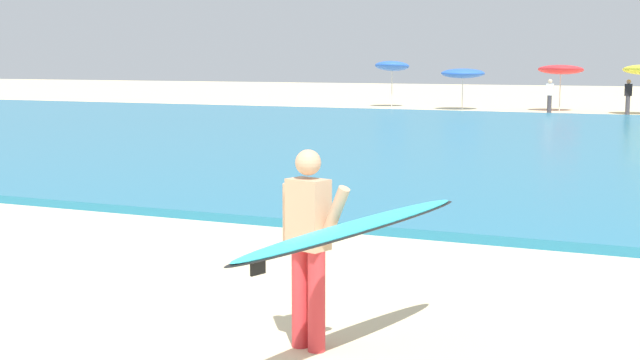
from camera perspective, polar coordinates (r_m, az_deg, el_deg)
ground_plane at (r=8.29m, az=-19.77°, el=-10.00°), size 160.00×160.00×0.00m
sea at (r=26.15m, az=11.62°, el=2.42°), size 120.00×28.00×0.14m
surfer_with_board at (r=7.26m, az=0.67°, el=-3.61°), size 1.31×2.82×1.73m
beach_umbrella_0 at (r=46.45m, az=4.71°, el=7.40°), size 1.80×1.83×2.46m
beach_umbrella_1 at (r=44.15m, az=9.28°, el=6.86°), size 2.15×2.15×2.03m
beach_umbrella_2 at (r=43.92m, az=15.40°, el=6.94°), size 2.16×2.19×2.27m
beachgoer_near_row_left at (r=41.99m, az=19.42°, el=5.19°), size 0.32×0.20×1.58m
beachgoer_near_row_mid at (r=41.53m, az=14.72°, el=5.35°), size 0.32×0.20×1.58m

